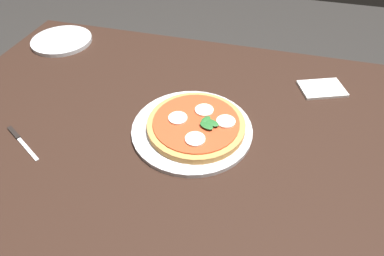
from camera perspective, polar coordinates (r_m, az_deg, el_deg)
name	(u,v)px	position (r m, az deg, el deg)	size (l,w,h in m)	color
ground_plane	(191,256)	(1.52, -0.23, -21.56)	(6.00, 6.00, 0.00)	#2D2B28
dining_table	(190,151)	(0.95, -0.34, -4.07)	(1.46, 0.91, 0.78)	black
serving_tray	(192,129)	(0.86, 0.00, -0.19)	(0.32, 0.32, 0.01)	silver
pizza	(196,124)	(0.84, 0.76, 0.62)	(0.26, 0.26, 0.03)	tan
plate_white	(62,41)	(1.33, -21.83, 14.01)	(0.22, 0.22, 0.01)	white
napkin	(322,89)	(1.07, 21.79, 6.42)	(0.13, 0.09, 0.01)	white
knife	(19,139)	(0.95, -28.01, -1.66)	(0.14, 0.09, 0.01)	black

